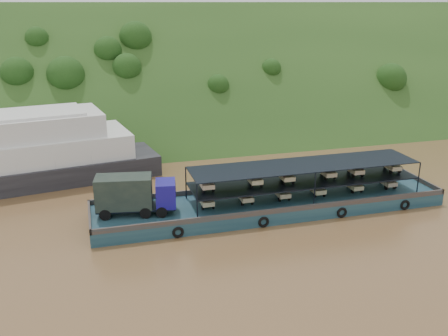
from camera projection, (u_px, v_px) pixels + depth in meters
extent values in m
plane|color=brown|center=(251.00, 205.00, 51.25)|extent=(160.00, 160.00, 0.00)
cube|color=#1E3B15|center=(182.00, 125.00, 84.12)|extent=(140.00, 39.60, 39.60)
cube|color=#122F40|center=(270.00, 205.00, 49.63)|extent=(35.00, 7.00, 1.20)
cube|color=#592D19|center=(259.00, 185.00, 52.47)|extent=(35.00, 0.20, 0.50)
cube|color=#592D19|center=(284.00, 210.00, 46.26)|extent=(35.00, 0.20, 0.50)
cube|color=#592D19|center=(422.00, 181.00, 53.84)|extent=(0.20, 7.00, 0.50)
cube|color=#592D19|center=(90.00, 216.00, 44.89)|extent=(0.20, 7.00, 0.50)
torus|color=black|center=(178.00, 232.00, 43.83)|extent=(1.06, 0.26, 1.06)
torus|color=black|center=(264.00, 222.00, 45.89)|extent=(1.06, 0.26, 1.06)
torus|color=black|center=(342.00, 213.00, 47.95)|extent=(1.06, 0.26, 1.06)
torus|color=black|center=(405.00, 205.00, 49.75)|extent=(1.06, 0.26, 1.06)
cylinder|color=black|center=(105.00, 215.00, 44.61)|extent=(1.09, 0.53, 1.05)
cylinder|color=black|center=(108.00, 205.00, 46.69)|extent=(1.09, 0.53, 1.05)
cylinder|color=black|center=(145.00, 213.00, 45.00)|extent=(1.09, 0.53, 1.05)
cylinder|color=black|center=(146.00, 203.00, 47.07)|extent=(1.09, 0.53, 1.05)
cylinder|color=black|center=(162.00, 212.00, 45.16)|extent=(1.09, 0.53, 1.05)
cylinder|color=black|center=(162.00, 203.00, 47.23)|extent=(1.09, 0.53, 1.05)
cube|color=black|center=(137.00, 207.00, 45.89)|extent=(7.40, 3.41, 0.21)
cube|color=navy|center=(166.00, 193.00, 45.81)|extent=(2.16, 2.77, 2.31)
cube|color=black|center=(175.00, 189.00, 45.77)|extent=(0.40, 2.08, 0.94)
cube|color=black|center=(124.00, 192.00, 45.30)|extent=(5.37, 3.29, 2.94)
cube|color=black|center=(304.00, 180.00, 49.82)|extent=(23.00, 5.00, 0.12)
cube|color=black|center=(305.00, 165.00, 49.30)|extent=(23.00, 5.00, 0.08)
cylinder|color=black|center=(197.00, 201.00, 44.58)|extent=(0.12, 0.12, 3.30)
cylinder|color=black|center=(186.00, 183.00, 49.15)|extent=(0.12, 0.12, 3.30)
cylinder|color=black|center=(315.00, 189.00, 47.54)|extent=(0.12, 0.12, 3.30)
cylinder|color=black|center=(294.00, 173.00, 52.11)|extent=(0.12, 0.12, 3.30)
cylinder|color=black|center=(419.00, 178.00, 50.50)|extent=(0.12, 0.12, 3.30)
cylinder|color=black|center=(390.00, 163.00, 55.06)|extent=(0.12, 0.12, 3.30)
cylinder|color=black|center=(204.00, 200.00, 48.63)|extent=(0.12, 0.52, 0.52)
cylinder|color=black|center=(203.00, 207.00, 46.85)|extent=(0.14, 0.52, 0.52)
cylinder|color=black|center=(213.00, 206.00, 47.11)|extent=(0.14, 0.52, 0.52)
cube|color=beige|center=(207.00, 202.00, 47.20)|extent=(1.15, 1.50, 0.44)
cube|color=red|center=(204.00, 196.00, 48.19)|extent=(0.55, 0.80, 0.80)
cube|color=red|center=(205.00, 192.00, 47.85)|extent=(0.50, 0.10, 0.10)
cylinder|color=black|center=(242.00, 196.00, 49.63)|extent=(0.12, 0.52, 0.52)
cylinder|color=black|center=(242.00, 203.00, 47.86)|extent=(0.14, 0.52, 0.52)
cylinder|color=black|center=(252.00, 202.00, 48.11)|extent=(0.14, 0.52, 0.52)
cube|color=beige|center=(246.00, 198.00, 48.20)|extent=(1.15, 1.50, 0.44)
cube|color=#B5260C|center=(243.00, 192.00, 49.19)|extent=(0.55, 0.80, 0.80)
cube|color=#B5260C|center=(243.00, 188.00, 48.85)|extent=(0.50, 0.10, 0.10)
cylinder|color=black|center=(277.00, 192.00, 50.61)|extent=(0.12, 0.52, 0.52)
cylinder|color=black|center=(279.00, 199.00, 48.84)|extent=(0.14, 0.52, 0.52)
cylinder|color=black|center=(289.00, 198.00, 49.10)|extent=(0.14, 0.52, 0.52)
cube|color=#C6BA8C|center=(283.00, 194.00, 49.18)|extent=(1.15, 1.50, 0.44)
cube|color=red|center=(279.00, 188.00, 50.18)|extent=(0.55, 0.80, 0.80)
cube|color=red|center=(280.00, 184.00, 49.83)|extent=(0.50, 0.10, 0.10)
cylinder|color=black|center=(312.00, 188.00, 51.59)|extent=(0.12, 0.52, 0.52)
cylinder|color=black|center=(315.00, 195.00, 49.82)|extent=(0.14, 0.52, 0.52)
cylinder|color=black|center=(324.00, 194.00, 50.08)|extent=(0.14, 0.52, 0.52)
cube|color=beige|center=(318.00, 190.00, 50.16)|extent=(1.15, 1.50, 0.44)
cube|color=red|center=(313.00, 185.00, 51.16)|extent=(0.55, 0.80, 0.80)
cube|color=red|center=(314.00, 181.00, 50.82)|extent=(0.50, 0.10, 0.10)
cylinder|color=black|center=(348.00, 185.00, 52.67)|extent=(0.12, 0.52, 0.52)
cylinder|color=black|center=(352.00, 191.00, 50.90)|extent=(0.14, 0.52, 0.52)
cylinder|color=black|center=(361.00, 190.00, 51.16)|extent=(0.14, 0.52, 0.52)
cube|color=beige|center=(355.00, 186.00, 51.24)|extent=(1.15, 1.50, 0.44)
cube|color=#AC290B|center=(350.00, 181.00, 52.23)|extent=(0.55, 0.80, 0.80)
cube|color=#AC290B|center=(351.00, 177.00, 51.89)|extent=(0.50, 0.10, 0.10)
cylinder|color=black|center=(381.00, 181.00, 53.68)|extent=(0.12, 0.52, 0.52)
cylinder|color=black|center=(386.00, 187.00, 51.91)|extent=(0.14, 0.52, 0.52)
cylinder|color=black|center=(395.00, 186.00, 52.17)|extent=(0.14, 0.52, 0.52)
cube|color=#C6B08C|center=(389.00, 183.00, 52.25)|extent=(1.15, 1.50, 0.44)
cube|color=#B80E0C|center=(383.00, 178.00, 53.24)|extent=(0.55, 0.80, 0.80)
cube|color=#B80E0C|center=(384.00, 174.00, 52.90)|extent=(0.50, 0.10, 0.10)
cylinder|color=black|center=(204.00, 183.00, 48.09)|extent=(0.12, 0.52, 0.52)
cylinder|color=black|center=(203.00, 190.00, 46.32)|extent=(0.14, 0.52, 0.52)
cylinder|color=black|center=(213.00, 189.00, 46.57)|extent=(0.14, 0.52, 0.52)
cube|color=beige|center=(207.00, 185.00, 46.66)|extent=(1.15, 1.50, 0.44)
cube|color=red|center=(204.00, 179.00, 47.65)|extent=(0.55, 0.80, 0.80)
cube|color=red|center=(205.00, 175.00, 47.31)|extent=(0.50, 0.10, 0.10)
cylinder|color=black|center=(250.00, 179.00, 49.32)|extent=(0.12, 0.52, 0.52)
cylinder|color=black|center=(251.00, 185.00, 47.54)|extent=(0.14, 0.52, 0.52)
cylinder|color=black|center=(261.00, 184.00, 47.80)|extent=(0.14, 0.52, 0.52)
cube|color=beige|center=(255.00, 180.00, 47.88)|extent=(1.15, 1.50, 0.44)
cube|color=#1A3A9F|center=(251.00, 175.00, 48.88)|extent=(0.55, 0.80, 0.80)
cube|color=#1A3A9F|center=(252.00, 171.00, 48.54)|extent=(0.50, 0.10, 0.10)
cylinder|color=black|center=(281.00, 176.00, 50.17)|extent=(0.12, 0.52, 0.52)
cylinder|color=black|center=(284.00, 182.00, 48.39)|extent=(0.14, 0.52, 0.52)
cylinder|color=black|center=(293.00, 181.00, 48.65)|extent=(0.14, 0.52, 0.52)
cube|color=beige|center=(287.00, 177.00, 48.73)|extent=(1.15, 1.50, 0.44)
cube|color=red|center=(283.00, 172.00, 49.73)|extent=(0.55, 0.80, 0.80)
cube|color=red|center=(284.00, 168.00, 49.39)|extent=(0.50, 0.10, 0.10)
cylinder|color=black|center=(322.00, 172.00, 51.32)|extent=(0.12, 0.52, 0.52)
cylinder|color=black|center=(326.00, 178.00, 49.54)|extent=(0.14, 0.52, 0.52)
cylinder|color=black|center=(335.00, 177.00, 49.80)|extent=(0.14, 0.52, 0.52)
cube|color=#C1B189|center=(329.00, 173.00, 49.88)|extent=(1.15, 1.50, 0.44)
cube|color=beige|center=(324.00, 168.00, 50.88)|extent=(0.55, 0.80, 0.80)
cube|color=beige|center=(325.00, 164.00, 50.54)|extent=(0.50, 0.10, 0.10)
cylinder|color=black|center=(349.00, 169.00, 52.11)|extent=(0.12, 0.52, 0.52)
cylinder|color=black|center=(353.00, 175.00, 50.34)|extent=(0.14, 0.52, 0.52)
cylinder|color=black|center=(362.00, 174.00, 50.60)|extent=(0.14, 0.52, 0.52)
cube|color=#C4B08A|center=(356.00, 171.00, 50.68)|extent=(1.15, 1.50, 0.44)
cube|color=red|center=(351.00, 165.00, 51.67)|extent=(0.55, 0.80, 0.80)
cube|color=red|center=(352.00, 161.00, 51.33)|extent=(0.50, 0.10, 0.10)
cylinder|color=black|center=(385.00, 166.00, 53.22)|extent=(0.12, 0.52, 0.52)
cylinder|color=black|center=(391.00, 171.00, 51.45)|extent=(0.14, 0.52, 0.52)
cylinder|color=black|center=(399.00, 171.00, 51.71)|extent=(0.14, 0.52, 0.52)
cube|color=beige|center=(393.00, 167.00, 51.79)|extent=(1.15, 1.50, 0.44)
cube|color=beige|center=(387.00, 162.00, 52.79)|extent=(0.55, 0.80, 0.80)
cube|color=beige|center=(389.00, 158.00, 52.44)|extent=(0.50, 0.10, 0.10)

